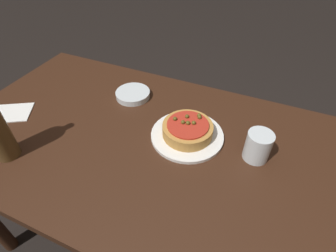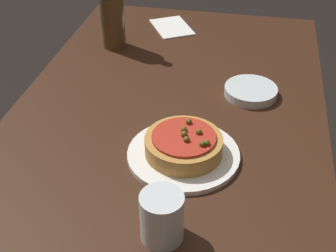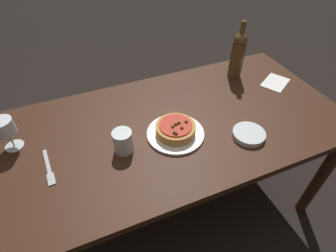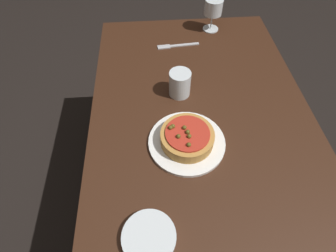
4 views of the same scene
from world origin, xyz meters
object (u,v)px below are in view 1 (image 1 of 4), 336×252
(dining_table, at_px, (168,163))
(dinner_plate, at_px, (187,135))
(side_bowl, at_px, (133,94))
(water_cup, at_px, (258,146))
(pizza, at_px, (188,129))

(dining_table, height_order, dinner_plate, dinner_plate)
(dining_table, bearing_deg, side_bowl, 140.70)
(water_cup, bearing_deg, dining_table, -165.51)
(dining_table, bearing_deg, water_cup, 14.49)
(dinner_plate, xyz_separation_m, water_cup, (0.23, 0.00, 0.04))
(dining_table, height_order, pizza, pizza)
(dining_table, relative_size, pizza, 9.19)
(dinner_plate, distance_m, pizza, 0.03)
(dinner_plate, height_order, side_bowl, side_bowl)
(dinner_plate, distance_m, water_cup, 0.23)
(dinner_plate, bearing_deg, dining_table, -120.18)
(dinner_plate, relative_size, pizza, 1.46)
(pizza, distance_m, water_cup, 0.23)
(pizza, xyz_separation_m, side_bowl, (-0.29, 0.13, -0.02))
(pizza, bearing_deg, dining_table, -120.06)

